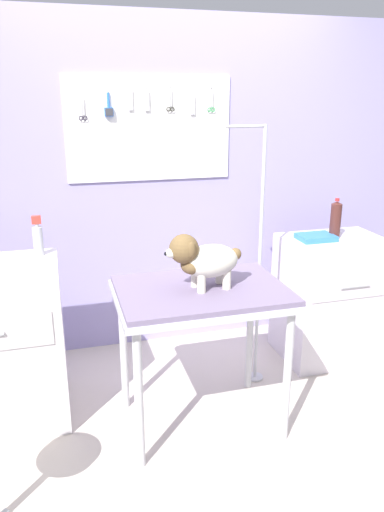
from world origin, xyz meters
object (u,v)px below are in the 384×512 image
(dog, at_px, (203,259))
(spray_bottle_tall, at_px, (38,238))
(cabinet_right, at_px, (331,298))
(grooming_arm, at_px, (258,270))
(grooming_table, at_px, (202,303))
(soda_bottle, at_px, (336,220))

(dog, xyz_separation_m, spray_bottle_tall, (-0.81, 0.53, 0.03))
(cabinet_right, bearing_deg, grooming_arm, -164.45)
(dog, distance_m, cabinet_right, 1.34)
(cabinet_right, distance_m, spray_bottle_tall, 2.00)
(spray_bottle_tall, bearing_deg, grooming_table, -32.33)
(grooming_table, bearing_deg, grooming_arm, 36.39)
(dog, xyz_separation_m, soda_bottle, (1.10, 0.57, 0.00))
(dog, height_order, spray_bottle_tall, spray_bottle_tall)
(grooming_table, xyz_separation_m, cabinet_right, (1.10, 0.52, -0.30))
(dog, bearing_deg, grooming_table, 90.55)
(grooming_arm, relative_size, dog, 3.86)
(grooming_table, height_order, soda_bottle, soda_bottle)
(grooming_arm, bearing_deg, dog, -142.42)
(grooming_table, height_order, grooming_arm, grooming_arm)
(grooming_arm, xyz_separation_m, spray_bottle_tall, (-1.27, 0.17, 0.25))
(grooming_arm, bearing_deg, cabinet_right, 15.55)
(dog, xyz_separation_m, cabinet_right, (1.10, 0.53, -0.55))
(grooming_table, height_order, spray_bottle_tall, spray_bottle_tall)
(grooming_arm, bearing_deg, soda_bottle, 18.20)
(grooming_table, distance_m, soda_bottle, 1.26)
(grooming_table, xyz_separation_m, grooming_arm, (0.46, 0.34, 0.03))
(cabinet_right, relative_size, spray_bottle_tall, 3.73)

